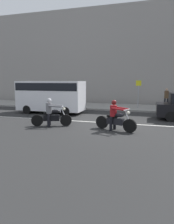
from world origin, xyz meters
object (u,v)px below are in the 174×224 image
object	(u,v)px
pedestrian_bystander	(166,97)
motorcycle_with_rider_gray	(51,115)
street_sign_post	(138,91)
motorcycle_with_rider_crimson	(115,118)
parked_van_white	(51,95)

from	to	relation	value
pedestrian_bystander	motorcycle_with_rider_gray	bearing A→B (deg)	-128.82
motorcycle_with_rider_gray	street_sign_post	distance (m)	9.08
motorcycle_with_rider_crimson	street_sign_post	world-z (taller)	street_sign_post
parked_van_white	street_sign_post	bearing A→B (deg)	30.65
motorcycle_with_rider_crimson	pedestrian_bystander	world-z (taller)	pedestrian_bystander
motorcycle_with_rider_crimson	pedestrian_bystander	size ratio (longest dim) A/B	1.25
parked_van_white	pedestrian_bystander	distance (m)	9.34
motorcycle_with_rider_crimson	street_sign_post	xyz separation A→B (m)	(0.65, 8.03, 0.96)
motorcycle_with_rider_gray	pedestrian_bystander	world-z (taller)	pedestrian_bystander
motorcycle_with_rider_gray	pedestrian_bystander	size ratio (longest dim) A/B	1.24
motorcycle_with_rider_gray	parked_van_white	size ratio (longest dim) A/B	0.42
parked_van_white	street_sign_post	world-z (taller)	street_sign_post
motorcycle_with_rider_gray	pedestrian_bystander	xyz separation A→B (m)	(6.44, 8.00, 0.52)
pedestrian_bystander	parked_van_white	bearing A→B (deg)	-156.45
motorcycle_with_rider_crimson	street_sign_post	size ratio (longest dim) A/B	0.91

